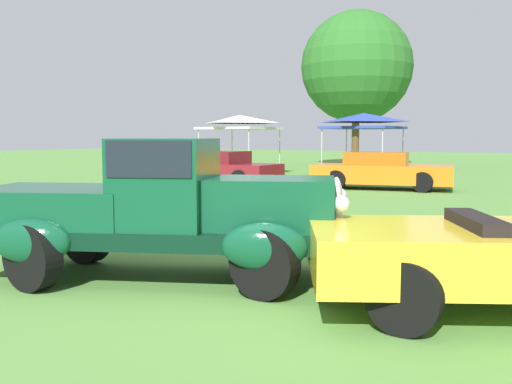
{
  "coord_description": "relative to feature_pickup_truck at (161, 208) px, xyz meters",
  "views": [
    {
      "loc": [
        3.88,
        -5.49,
        1.72
      ],
      "look_at": [
        -0.26,
        1.2,
        0.96
      ],
      "focal_mm": 40.14,
      "sensor_mm": 36.0,
      "label": 1
    }
  ],
  "objects": [
    {
      "name": "canopy_tent_left_field",
      "position": [
        -9.88,
        16.74,
        1.56
      ],
      "size": [
        2.98,
        2.98,
        2.71
      ],
      "color": "#B7B7BC",
      "rests_on": "ground_plane"
    },
    {
      "name": "canopy_tent_center_field",
      "position": [
        -4.29,
        17.69,
        1.56
      ],
      "size": [
        2.88,
        2.88,
        2.71
      ],
      "color": "#B7B7BC",
      "rests_on": "ground_plane"
    },
    {
      "name": "show_car_burgundy",
      "position": [
        -6.92,
        11.14,
        -0.27
      ],
      "size": [
        3.95,
        1.73,
        1.22
      ],
      "color": "maroon",
      "rests_on": "ground_plane"
    },
    {
      "name": "feature_pickup_truck",
      "position": [
        0.0,
        0.0,
        0.0
      ],
      "size": [
        4.57,
        3.15,
        1.7
      ],
      "color": "black",
      "rests_on": "ground_plane"
    },
    {
      "name": "treeline_far_left",
      "position": [
        -8.21,
        26.57,
        4.9
      ],
      "size": [
        6.44,
        6.44,
        9.0
      ],
      "color": "brown",
      "rests_on": "ground_plane"
    },
    {
      "name": "show_car_orange",
      "position": [
        -1.82,
        12.91,
        -0.27
      ],
      "size": [
        4.75,
        2.63,
        1.22
      ],
      "color": "orange",
      "rests_on": "ground_plane"
    },
    {
      "name": "ground_plane",
      "position": [
        0.7,
        0.28,
        -0.87
      ],
      "size": [
        120.0,
        120.0,
        0.0
      ],
      "primitive_type": "plane",
      "color": "#568C3D"
    }
  ]
}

